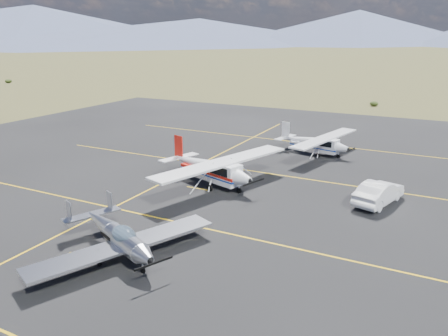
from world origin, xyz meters
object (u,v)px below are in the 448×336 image
Objects in this scene: aircraft_low_wing at (118,236)px; aircraft_cessna at (211,166)px; sedan at (379,192)px; aircraft_plain at (315,142)px.

aircraft_low_wing is 11.32m from aircraft_cessna.
aircraft_cessna is 2.60× the size of sedan.
aircraft_cessna is (-1.03, 11.27, 0.35)m from aircraft_low_wing.
sedan is (7.02, -10.04, -0.38)m from aircraft_plain.
sedan is at bearing -42.37° from aircraft_plain.
sedan is (11.29, 1.51, -0.57)m from aircraft_cessna.
aircraft_cessna reaches higher than aircraft_low_wing.
aircraft_cessna is at bearing -97.62° from aircraft_plain.
aircraft_plain reaches higher than sedan.
aircraft_low_wing is 0.78× the size of aircraft_cessna.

